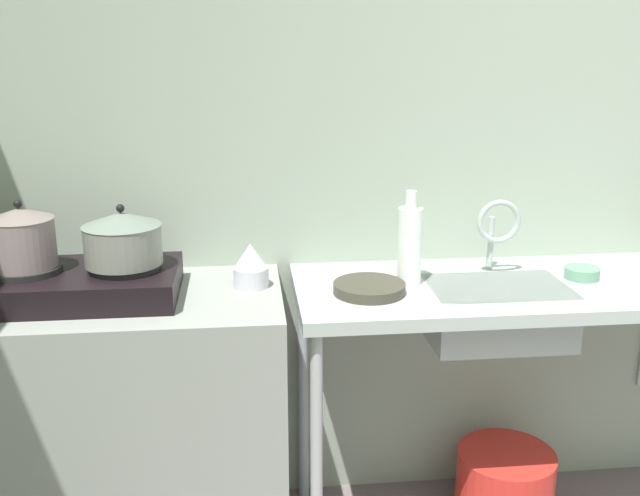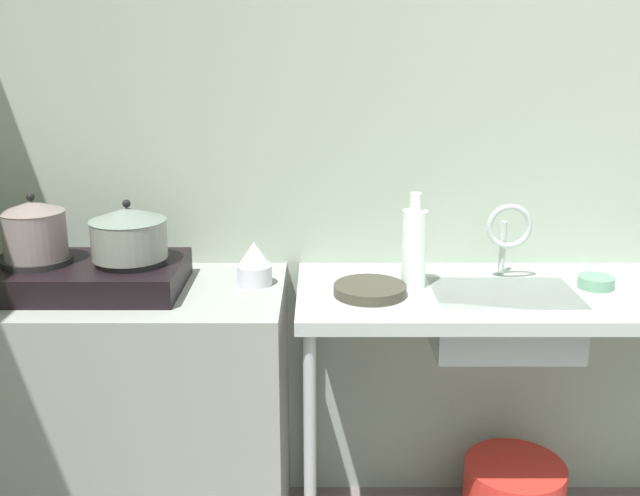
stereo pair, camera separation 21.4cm
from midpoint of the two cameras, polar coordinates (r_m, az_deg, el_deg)
wall_back at (r=2.70m, az=21.21°, el=6.47°), size 5.54×0.10×2.41m
counter_concrete at (r=2.42m, az=-19.21°, el=-13.61°), size 1.11×0.54×0.88m
counter_sink at (r=2.38m, az=16.65°, el=-4.05°), size 1.73×0.54×0.88m
stove at (r=2.24m, az=-21.38°, el=-2.67°), size 0.58×0.35×0.10m
pot_on_left_burner at (r=2.25m, az=-25.20°, el=0.73°), size 0.19×0.19×0.20m
pot_on_right_burner at (r=2.17m, az=-18.18°, el=0.73°), size 0.23×0.23×0.18m
percolator at (r=2.20m, az=-8.32°, el=-1.47°), size 0.11×0.11×0.14m
sink_basin at (r=2.28m, az=11.26°, el=-5.11°), size 0.43×0.29×0.17m
faucet at (r=2.32m, az=11.41°, el=1.76°), size 0.14×0.08×0.25m
frying_pan at (r=2.14m, az=1.09°, el=-3.25°), size 0.22×0.22×0.03m
small_bowl_on_drainboard at (r=2.38m, az=17.73°, el=-1.95°), size 0.11×0.11×0.04m
bottle_by_sink at (r=2.20m, az=4.39°, el=0.25°), size 0.08×0.08×0.29m
bucket_on_floor at (r=2.66m, az=12.14°, el=-18.04°), size 0.33×0.33×0.25m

